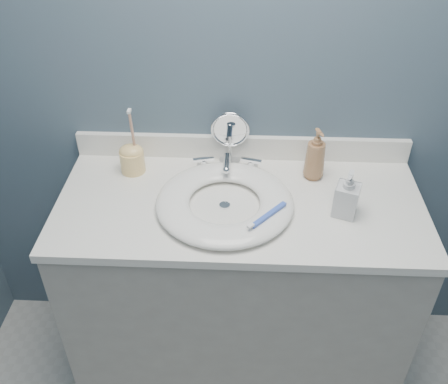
# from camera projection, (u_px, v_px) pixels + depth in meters

# --- Properties ---
(back_wall) EXTENTS (2.20, 0.02, 2.40)m
(back_wall) POSITION_uv_depth(u_px,v_px,m) (244.00, 76.00, 1.68)
(back_wall) COLOR #475D6B
(back_wall) RESTS_ON ground
(vanity_cabinet) EXTENTS (1.20, 0.55, 0.85)m
(vanity_cabinet) POSITION_uv_depth(u_px,v_px,m) (238.00, 293.00, 1.93)
(vanity_cabinet) COLOR #ABA79D
(vanity_cabinet) RESTS_ON ground
(countertop) EXTENTS (1.22, 0.57, 0.03)m
(countertop) POSITION_uv_depth(u_px,v_px,m) (240.00, 205.00, 1.67)
(countertop) COLOR white
(countertop) RESTS_ON vanity_cabinet
(backsplash) EXTENTS (1.22, 0.02, 0.09)m
(backsplash) POSITION_uv_depth(u_px,v_px,m) (242.00, 147.00, 1.84)
(backsplash) COLOR white
(backsplash) RESTS_ON countertop
(basin) EXTENTS (0.45, 0.45, 0.04)m
(basin) POSITION_uv_depth(u_px,v_px,m) (225.00, 202.00, 1.62)
(basin) COLOR white
(basin) RESTS_ON countertop
(drain) EXTENTS (0.04, 0.04, 0.01)m
(drain) POSITION_uv_depth(u_px,v_px,m) (225.00, 206.00, 1.63)
(drain) COLOR silver
(drain) RESTS_ON countertop
(faucet) EXTENTS (0.25, 0.13, 0.07)m
(faucet) POSITION_uv_depth(u_px,v_px,m) (227.00, 166.00, 1.77)
(faucet) COLOR silver
(faucet) RESTS_ON countertop
(makeup_mirror) EXTENTS (0.14, 0.08, 0.20)m
(makeup_mirror) POSITION_uv_depth(u_px,v_px,m) (230.00, 135.00, 1.78)
(makeup_mirror) COLOR silver
(makeup_mirror) RESTS_ON countertop
(soap_bottle_amber) EXTENTS (0.09, 0.09, 0.19)m
(soap_bottle_amber) POSITION_uv_depth(u_px,v_px,m) (316.00, 154.00, 1.71)
(soap_bottle_amber) COLOR #9A6C45
(soap_bottle_amber) RESTS_ON countertop
(soap_bottle_clear) EXTENTS (0.09, 0.09, 0.16)m
(soap_bottle_clear) POSITION_uv_depth(u_px,v_px,m) (348.00, 193.00, 1.56)
(soap_bottle_clear) COLOR silver
(soap_bottle_clear) RESTS_ON countertop
(toothbrush_holder) EXTENTS (0.09, 0.09, 0.25)m
(toothbrush_holder) POSITION_uv_depth(u_px,v_px,m) (132.00, 157.00, 1.76)
(toothbrush_holder) COLOR #FCD27E
(toothbrush_holder) RESTS_ON countertop
(toothbrush_lying) EXTENTS (0.13, 0.14, 0.02)m
(toothbrush_lying) POSITION_uv_depth(u_px,v_px,m) (267.00, 216.00, 1.53)
(toothbrush_lying) COLOR blue
(toothbrush_lying) RESTS_ON basin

